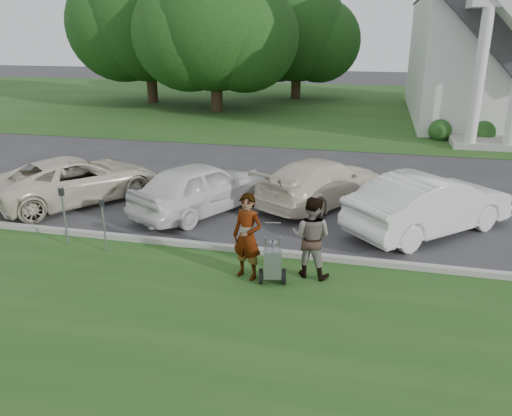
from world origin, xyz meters
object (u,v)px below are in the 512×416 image
at_px(tree_left, 215,30).
at_px(parking_meter_near, 103,219).
at_px(tree_back, 297,36).
at_px(parking_meter_far, 64,209).
at_px(car_c, 322,182).
at_px(striping_cart, 273,264).
at_px(person_right, 311,238).
at_px(person_left, 247,237).
at_px(tree_far, 147,22).
at_px(church, 502,15).
at_px(car_a, 77,180).
at_px(car_b, 201,187).
at_px(car_d, 430,204).

height_order(tree_left, parking_meter_near, tree_left).
xyz_separation_m(tree_back, parking_meter_near, (0.31, -30.17, -3.88)).
bearing_deg(parking_meter_far, car_c, 39.33).
bearing_deg(striping_cart, person_right, 24.74).
height_order(tree_back, striping_cart, tree_back).
bearing_deg(parking_meter_far, parking_meter_near, -5.98).
height_order(parking_meter_near, parking_meter_far, parking_meter_far).
bearing_deg(person_left, tree_far, 137.08).
bearing_deg(tree_far, parking_meter_far, -69.85).
height_order(church, car_a, church).
relative_size(car_b, car_d, 0.93).
height_order(car_b, car_c, car_b).
height_order(tree_left, person_right, tree_left).
relative_size(tree_far, car_d, 2.44).
height_order(car_c, car_d, car_d).
bearing_deg(church, parking_meter_near, -118.60).
relative_size(tree_left, tree_back, 1.11).
xyz_separation_m(striping_cart, parking_meter_far, (-5.37, 0.75, 0.51)).
bearing_deg(person_left, parking_meter_near, -169.24).
height_order(tree_far, car_c, tree_far).
bearing_deg(tree_left, car_c, -62.63).
bearing_deg(tree_left, tree_far, 153.44).
distance_m(person_right, car_c, 4.96).
bearing_deg(tree_back, parking_meter_far, -91.55).
relative_size(tree_far, striping_cart, 9.88).
bearing_deg(car_c, car_d, -177.83).
height_order(parking_meter_near, car_d, car_d).
bearing_deg(car_d, person_left, 88.70).
bearing_deg(striping_cart, church, 58.70).
bearing_deg(person_right, car_a, -13.85).
height_order(tree_far, car_d, tree_far).
relative_size(tree_left, car_a, 2.11).
relative_size(person_left, car_c, 0.39).
distance_m(person_right, car_d, 4.23).
relative_size(tree_far, person_left, 6.16).
relative_size(tree_far, car_c, 2.43).
xyz_separation_m(parking_meter_far, car_a, (-1.65, 3.14, -0.26)).
distance_m(parking_meter_near, car_c, 6.72).
relative_size(person_right, car_d, 0.38).
bearing_deg(car_b, tree_left, -44.81).
distance_m(parking_meter_far, car_d, 9.29).
xyz_separation_m(church, tree_far, (-23.01, 1.87, -0.25)).
bearing_deg(tree_back, parking_meter_near, -89.41).
distance_m(parking_meter_near, car_b, 3.49).
xyz_separation_m(parking_meter_near, car_c, (4.65, 4.85, -0.16)).
bearing_deg(car_a, parking_meter_far, 152.76).
bearing_deg(person_right, church, -98.67).
height_order(person_right, parking_meter_near, person_right).
bearing_deg(car_d, tree_left, -11.71).
distance_m(tree_far, car_a, 23.70).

